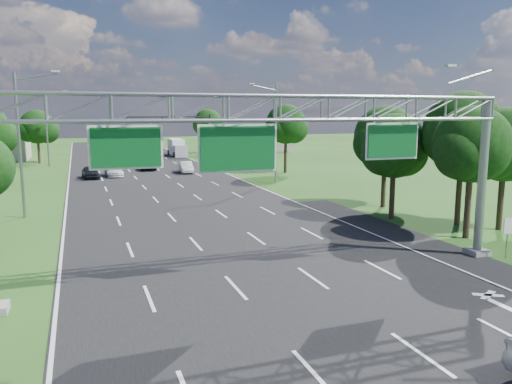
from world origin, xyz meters
name	(u,v)px	position (x,y,z in m)	size (l,w,h in m)	color
ground	(187,207)	(0.00, 30.00, 0.00)	(220.00, 220.00, 0.00)	#294715
road	(187,207)	(0.00, 30.00, 0.00)	(18.00, 180.00, 0.02)	black
road_flare	(431,247)	(10.20, 14.00, 0.00)	(3.00, 30.00, 0.02)	black
sign_gantry	(279,123)	(0.33, 12.00, 6.89)	(23.50, 1.00, 9.56)	gray
regulatory_sign	(508,229)	(12.40, 10.98, 1.51)	(0.60, 0.08, 2.10)	gray
traffic_signal	(187,127)	(7.48, 65.00, 5.17)	(12.21, 0.24, 7.00)	black
streetlight_l_near	(22,138)	(-11.30, 30.00, 5.58)	(2.97, 0.22, 10.16)	gray
streetlight_l_far	(48,125)	(-11.30, 65.00, 5.58)	(2.97, 0.22, 10.16)	gray
streetlight_r_mid	(274,129)	(11.30, 40.00, 5.58)	(2.97, 0.22, 10.16)	gray
tree_cluster_right	(440,143)	(14.80, 19.19, 5.31)	(9.91, 14.60, 8.68)	#2D2116
tree_verge_lc	(38,128)	(-12.92, 70.04, 4.98)	(5.76, 4.80, 7.62)	#2D2116
tree_verge_rd	(286,126)	(16.08, 48.04, 5.63)	(5.76, 4.80, 8.28)	#2D2116
tree_verge_re	(208,124)	(14.08, 78.04, 5.20)	(5.76, 4.80, 7.84)	#2D2116
building_right	(254,140)	(24.00, 82.00, 2.00)	(12.00, 9.00, 4.00)	gray
car_queue_a	(114,171)	(-3.98, 51.40, 0.64)	(1.79, 4.40, 1.28)	white
car_queue_b	(147,166)	(0.45, 56.24, 0.58)	(1.92, 4.17, 1.16)	black
car_queue_c	(90,172)	(-6.55, 50.29, 0.69)	(1.62, 4.03, 1.37)	black
car_queue_d	(186,167)	(4.52, 51.84, 0.67)	(1.43, 4.09, 1.35)	silver
box_truck	(177,148)	(8.00, 75.63, 1.33)	(2.25, 7.35, 2.77)	white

